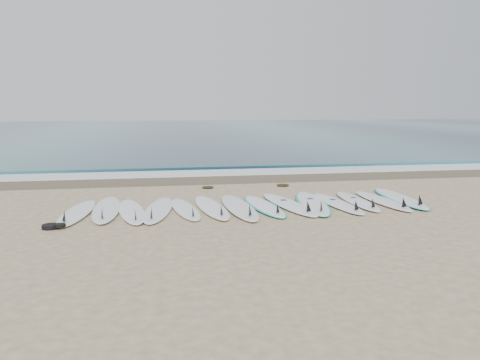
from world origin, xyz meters
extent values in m
plane|color=tan|center=(0.00, 0.00, 0.00)|extent=(120.00, 120.00, 0.00)
cube|color=#21535F|center=(0.00, 32.50, 0.01)|extent=(120.00, 55.00, 0.03)
cube|color=brown|center=(0.00, 4.10, 0.01)|extent=(120.00, 1.80, 0.01)
cube|color=silver|center=(0.00, 5.50, 0.02)|extent=(120.00, 1.40, 0.04)
cube|color=#21535F|center=(0.00, 7.00, 0.05)|extent=(120.00, 1.00, 0.10)
ellipsoid|color=white|center=(-3.84, -0.09, 0.05)|extent=(0.77, 2.67, 0.09)
cone|color=black|center=(-3.92, -1.04, 0.20)|extent=(0.25, 0.30, 0.28)
ellipsoid|color=white|center=(-3.25, 0.15, 0.05)|extent=(0.67, 2.84, 0.09)
cone|color=black|center=(-3.22, -0.88, 0.21)|extent=(0.25, 0.31, 0.30)
ellipsoid|color=white|center=(-2.69, -0.13, 0.05)|extent=(0.90, 2.65, 0.08)
cone|color=black|center=(-2.56, -1.07, 0.20)|extent=(0.26, 0.31, 0.28)
ellipsoid|color=white|center=(-2.10, -0.09, 0.05)|extent=(0.93, 2.76, 0.09)
cone|color=black|center=(-2.24, -1.06, 0.20)|extent=(0.27, 0.32, 0.29)
ellipsoid|color=white|center=(-1.51, -0.11, 0.04)|extent=(0.81, 2.41, 0.08)
cone|color=black|center=(-1.40, -0.97, 0.18)|extent=(0.23, 0.28, 0.25)
ellipsoid|color=white|center=(-0.92, -0.04, 0.05)|extent=(0.85, 2.72, 0.09)
cone|color=black|center=(-0.81, -1.01, 0.20)|extent=(0.26, 0.31, 0.29)
ellipsoid|color=silver|center=(-0.29, -0.15, 0.05)|extent=(0.74, 2.91, 0.09)
cone|color=black|center=(-0.24, -1.20, 0.22)|extent=(0.26, 0.32, 0.31)
ellipsoid|color=white|center=(0.30, -0.10, 0.04)|extent=(0.76, 2.51, 0.08)
ellipsoid|color=#11B4AB|center=(0.30, -0.10, 0.04)|extent=(0.85, 2.54, 0.06)
cone|color=black|center=(0.40, -1.00, 0.19)|extent=(0.24, 0.28, 0.26)
ellipsoid|color=white|center=(0.90, -0.04, 0.05)|extent=(1.01, 2.82, 0.09)
cone|color=black|center=(1.06, -1.04, 0.21)|extent=(0.28, 0.33, 0.29)
cylinder|color=navy|center=(0.86, 0.22, 0.09)|extent=(0.18, 0.18, 0.01)
ellipsoid|color=white|center=(1.50, 0.00, 0.05)|extent=(0.95, 2.85, 0.09)
ellipsoid|color=#11B4AB|center=(1.50, 0.00, 0.04)|extent=(1.05, 2.88, 0.06)
cone|color=black|center=(1.36, -1.01, 0.21)|extent=(0.27, 0.33, 0.30)
cylinder|color=navy|center=(1.54, 0.27, 0.09)|extent=(0.18, 0.18, 0.01)
ellipsoid|color=white|center=(2.08, -0.12, 0.04)|extent=(0.71, 2.56, 0.08)
cone|color=black|center=(2.15, -1.04, 0.19)|extent=(0.23, 0.28, 0.27)
cylinder|color=navy|center=(2.06, 0.12, 0.09)|extent=(0.16, 0.16, 0.01)
ellipsoid|color=white|center=(2.65, 0.05, 0.04)|extent=(0.56, 2.46, 0.08)
cone|color=black|center=(2.63, -0.84, 0.19)|extent=(0.21, 0.27, 0.26)
cylinder|color=navy|center=(2.66, 0.29, 0.08)|extent=(0.14, 0.14, 0.01)
ellipsoid|color=white|center=(3.27, -0.01, 0.04)|extent=(0.68, 2.56, 0.08)
cone|color=black|center=(3.32, -0.94, 0.19)|extent=(0.23, 0.28, 0.27)
ellipsoid|color=white|center=(3.85, 0.20, 0.05)|extent=(0.73, 2.78, 0.09)
ellipsoid|color=#11B4AB|center=(3.85, 0.20, 0.04)|extent=(0.83, 2.81, 0.06)
cone|color=black|center=(3.79, -0.81, 0.21)|extent=(0.25, 0.31, 0.29)
ellipsoid|color=black|center=(-0.72, 2.62, 0.03)|extent=(0.34, 0.26, 0.07)
ellipsoid|color=black|center=(1.47, 2.60, 0.04)|extent=(0.37, 0.29, 0.07)
cylinder|color=black|center=(-4.15, -1.22, 0.04)|extent=(0.32, 0.32, 0.08)
cylinder|color=black|center=(-3.95, -1.32, 0.08)|extent=(0.20, 0.20, 0.06)
camera|label=1|loc=(-2.03, -10.43, 2.35)|focal=35.00mm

